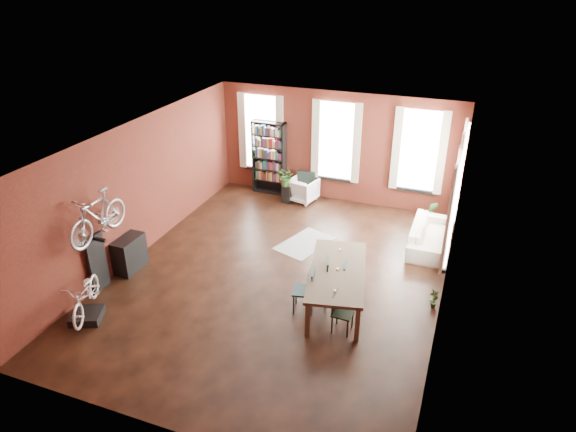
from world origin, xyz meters
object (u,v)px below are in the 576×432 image
at_px(dining_chair_d, 352,283).
at_px(console_table, 130,254).
at_px(bike_trainer, 87,316).
at_px(plant_stand, 287,194).
at_px(bicycle_floor, 82,280).
at_px(dining_table, 337,287).
at_px(white_armchair, 303,189).
at_px(bookshelf, 269,158).
at_px(cream_sofa, 429,231).
at_px(dining_chair_a, 304,291).
at_px(dining_chair_b, 318,280).
at_px(dining_chair_c, 343,313).

distance_m(dining_chair_d, console_table, 5.07).
bearing_deg(bike_trainer, plant_stand, 75.16).
bearing_deg(dining_chair_d, bicycle_floor, 109.16).
bearing_deg(dining_table, console_table, 172.70).
bearing_deg(console_table, dining_table, 4.46).
distance_m(bike_trainer, bicycle_floor, 0.83).
bearing_deg(white_armchair, bookshelf, 0.66).
xyz_separation_m(dining_chair_d, plant_stand, (-2.99, 4.10, -0.16)).
relative_size(cream_sofa, bike_trainer, 3.65).
relative_size(dining_chair_a, bookshelf, 0.42).
relative_size(dining_table, console_table, 3.00).
relative_size(bookshelf, bicycle_floor, 1.47).
bearing_deg(bookshelf, dining_chair_d, -50.83).
distance_m(dining_table, bicycle_floor, 4.96).
bearing_deg(dining_chair_b, console_table, -101.77).
bearing_deg(bike_trainer, dining_chair_c, 16.78).
bearing_deg(dining_chair_c, console_table, 88.08).
xyz_separation_m(dining_chair_c, console_table, (-5.10, 0.42, -0.01)).
bearing_deg(bicycle_floor, console_table, 77.03).
bearing_deg(cream_sofa, dining_table, 154.86).
bearing_deg(cream_sofa, console_table, 119.33).
bearing_deg(bookshelf, bicycle_floor, -97.59).
bearing_deg(bike_trainer, white_armchair, 72.59).
bearing_deg(console_table, dining_chair_d, 6.69).
bearing_deg(bookshelf, dining_table, -54.20).
height_order(dining_table, dining_chair_d, dining_chair_d).
bearing_deg(plant_stand, bicycle_floor, -104.63).
distance_m(console_table, plant_stand, 5.12).
distance_m(bookshelf, white_armchair, 1.39).
bearing_deg(dining_chair_c, cream_sofa, -13.21).
relative_size(dining_table, white_armchair, 3.14).
bearing_deg(dining_chair_a, bicycle_floor, -76.92).
bearing_deg(dining_chair_d, plant_stand, 27.96).
xyz_separation_m(bookshelf, console_table, (-1.28, -5.20, -0.70)).
xyz_separation_m(white_armchair, plant_stand, (-0.40, -0.25, -0.13)).
distance_m(dining_chair_c, bike_trainer, 5.02).
relative_size(dining_chair_b, bike_trainer, 1.71).
bearing_deg(bicycle_floor, bike_trainer, -155.58).
distance_m(plant_stand, bicycle_floor, 6.77).
bearing_deg(white_armchair, dining_chair_d, 133.65).
distance_m(bike_trainer, plant_stand, 6.79).
bearing_deg(dining_table, dining_chair_d, 27.03).
height_order(white_armchair, cream_sofa, cream_sofa).
bearing_deg(bicycle_floor, dining_chair_a, 0.95).
height_order(dining_table, cream_sofa, dining_table).
xyz_separation_m(console_table, bicycle_floor, (0.34, -1.83, 0.51)).
distance_m(dining_table, cream_sofa, 3.46).
xyz_separation_m(dining_chair_c, bike_trainer, (-4.80, -1.45, -0.33)).
relative_size(dining_table, bike_trainer, 4.21).
bearing_deg(white_armchair, dining_chair_b, 125.53).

